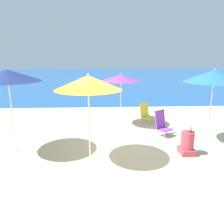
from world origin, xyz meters
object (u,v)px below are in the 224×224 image
at_px(beach_umbrella_blue, 214,76).
at_px(person_seated_near, 187,143).
at_px(beach_chair_yellow, 146,113).
at_px(beach_umbrella_navy, 7,76).
at_px(beach_chair_purple, 162,123).
at_px(beach_umbrella_orange, 88,83).
at_px(beach_umbrella_purple, 121,78).

relative_size(beach_umbrella_blue, person_seated_near, 2.74).
bearing_deg(beach_chair_yellow, beach_umbrella_navy, 169.92).
height_order(beach_chair_purple, person_seated_near, beach_chair_purple).
bearing_deg(person_seated_near, beach_umbrella_orange, -176.15).
xyz_separation_m(beach_chair_yellow, person_seated_near, (0.53, -3.06, -0.06)).
xyz_separation_m(beach_umbrella_purple, beach_umbrella_orange, (-1.07, -3.00, 0.17)).
distance_m(beach_umbrella_purple, person_seated_near, 3.55).
bearing_deg(beach_chair_purple, beach_umbrella_navy, 158.55).
distance_m(beach_chair_yellow, person_seated_near, 3.10).
bearing_deg(beach_chair_purple, beach_chair_yellow, 62.74).
bearing_deg(beach_chair_yellow, beach_chair_purple, -123.78).
height_order(beach_umbrella_navy, beach_chair_yellow, beach_umbrella_navy).
bearing_deg(beach_umbrella_blue, beach_chair_purple, 147.20).
relative_size(beach_chair_yellow, beach_chair_purple, 0.94).
distance_m(beach_chair_purple, person_seated_near, 1.55).
bearing_deg(beach_umbrella_purple, beach_chair_purple, -44.06).
relative_size(beach_umbrella_blue, beach_chair_purple, 2.66).
relative_size(beach_umbrella_orange, beach_umbrella_navy, 0.95).
xyz_separation_m(beach_umbrella_blue, beach_umbrella_orange, (-3.60, -0.94, -0.06)).
height_order(beach_umbrella_orange, beach_umbrella_navy, beach_umbrella_navy).
bearing_deg(beach_umbrella_navy, beach_umbrella_blue, 3.59).
distance_m(beach_umbrella_purple, beach_chair_yellow, 1.84).
height_order(beach_umbrella_orange, beach_chair_purple, beach_umbrella_orange).
bearing_deg(beach_chair_purple, person_seated_near, -114.55).
relative_size(beach_umbrella_purple, person_seated_near, 2.41).
distance_m(beach_umbrella_blue, beach_chair_yellow, 3.23).
height_order(beach_chair_yellow, person_seated_near, person_seated_near).
distance_m(beach_umbrella_blue, beach_umbrella_purple, 3.27).
xyz_separation_m(beach_umbrella_blue, beach_chair_purple, (-1.23, 0.79, -1.66)).
bearing_deg(beach_umbrella_blue, beach_umbrella_navy, -176.41).
xyz_separation_m(beach_umbrella_navy, beach_chair_yellow, (4.28, 2.70, -1.76)).
bearing_deg(beach_umbrella_navy, beach_umbrella_orange, -15.31).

